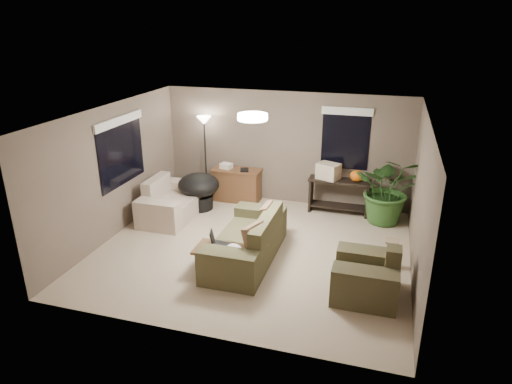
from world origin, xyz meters
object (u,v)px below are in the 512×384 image
(desk, at_px, (237,185))
(floor_lamp, at_px, (204,130))
(papasan_chair, at_px, (199,188))
(loveseat, at_px, (171,204))
(cat_scratching_post, at_px, (391,255))
(houseplant, at_px, (388,196))
(armchair, at_px, (367,278))
(main_sofa, at_px, (248,243))
(coffee_table, at_px, (225,252))
(console_table, at_px, (339,193))

(desk, xyz_separation_m, floor_lamp, (-0.76, 0.02, 1.22))
(papasan_chair, bearing_deg, desk, 46.85)
(loveseat, distance_m, cat_scratching_post, 4.56)
(desk, distance_m, houseplant, 3.35)
(armchair, relative_size, desk, 0.91)
(main_sofa, height_order, coffee_table, main_sofa)
(armchair, bearing_deg, main_sofa, 164.61)
(papasan_chair, height_order, houseplant, houseplant)
(coffee_table, relative_size, houseplant, 0.69)
(loveseat, xyz_separation_m, desk, (1.03, 1.30, 0.08))
(armchair, height_order, coffee_table, armchair)
(loveseat, height_order, armchair, same)
(papasan_chair, relative_size, houseplant, 0.81)
(main_sofa, height_order, houseplant, houseplant)
(console_table, bearing_deg, papasan_chair, -167.84)
(coffee_table, height_order, desk, desk)
(coffee_table, relative_size, console_table, 0.77)
(main_sofa, distance_m, coffee_table, 0.59)
(armchair, height_order, cat_scratching_post, armchair)
(coffee_table, xyz_separation_m, desk, (-0.84, 3.07, 0.02))
(floor_lamp, height_order, cat_scratching_post, floor_lamp)
(main_sofa, xyz_separation_m, desk, (-1.07, 2.54, 0.08))
(cat_scratching_post, bearing_deg, main_sofa, -170.15)
(cat_scratching_post, bearing_deg, console_table, 118.68)
(coffee_table, bearing_deg, console_table, 63.81)
(main_sofa, height_order, papasan_chair, main_sofa)
(console_table, bearing_deg, houseplant, -12.40)
(desk, bearing_deg, armchair, -44.83)
(houseplant, bearing_deg, console_table, 167.60)
(floor_lamp, bearing_deg, cat_scratching_post, -26.95)
(coffee_table, bearing_deg, desk, 105.24)
(floor_lamp, bearing_deg, papasan_chair, -80.80)
(loveseat, xyz_separation_m, papasan_chair, (0.39, 0.61, 0.17))
(desk, xyz_separation_m, cat_scratching_post, (3.46, -2.12, -0.16))
(armchair, relative_size, console_table, 0.77)
(armchair, relative_size, houseplant, 0.69)
(armchair, distance_m, houseplant, 2.85)
(armchair, bearing_deg, houseplant, 85.62)
(desk, height_order, console_table, same)
(armchair, height_order, console_table, armchair)
(main_sofa, bearing_deg, loveseat, 149.58)
(loveseat, height_order, floor_lamp, floor_lamp)
(main_sofa, distance_m, houseplant, 3.21)
(papasan_chair, bearing_deg, armchair, -32.65)
(main_sofa, relative_size, armchair, 2.20)
(console_table, distance_m, houseplant, 1.05)
(console_table, xyz_separation_m, papasan_chair, (-2.97, -0.64, 0.03))
(floor_lamp, height_order, houseplant, floor_lamp)
(main_sofa, bearing_deg, floor_lamp, 125.61)
(loveseat, xyz_separation_m, armchair, (4.15, -1.80, 0.00))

